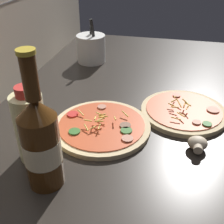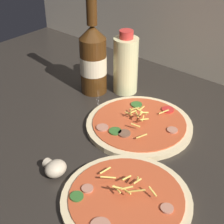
# 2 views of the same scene
# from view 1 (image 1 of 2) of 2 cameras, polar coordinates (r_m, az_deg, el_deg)

# --- Properties ---
(counter_slab) EXTENTS (1.60, 0.90, 0.03)m
(counter_slab) POSITION_cam_1_polar(r_m,az_deg,el_deg) (0.79, 6.25, -3.20)
(counter_slab) COLOR #28231E
(counter_slab) RESTS_ON ground
(pizza_near) EXTENTS (0.25, 0.25, 0.04)m
(pizza_near) POSITION_cam_1_polar(r_m,az_deg,el_deg) (0.85, 14.34, 0.16)
(pizza_near) COLOR beige
(pizza_near) RESTS_ON counter_slab
(pizza_far) EXTENTS (0.26, 0.26, 0.05)m
(pizza_far) POSITION_cam_1_polar(r_m,az_deg,el_deg) (0.76, -2.11, -2.91)
(pizza_far) COLOR beige
(pizza_far) RESTS_ON counter_slab
(beer_bottle) EXTENTS (0.08, 0.08, 0.29)m
(beer_bottle) POSITION_cam_1_polar(r_m,az_deg,el_deg) (0.56, -14.24, -5.97)
(beer_bottle) COLOR #47280F
(beer_bottle) RESTS_ON counter_slab
(oil_bottle) EXTENTS (0.07, 0.07, 0.18)m
(oil_bottle) POSITION_cam_1_polar(r_m,az_deg,el_deg) (0.65, -16.23, -2.89)
(oil_bottle) COLOR beige
(oil_bottle) RESTS_ON counter_slab
(mushroom_left) EXTENTS (0.05, 0.05, 0.03)m
(mushroom_left) POSITION_cam_1_polar(r_m,az_deg,el_deg) (0.71, 17.01, -6.18)
(mushroom_left) COLOR beige
(mushroom_left) RESTS_ON counter_slab
(utensil_crock) EXTENTS (0.12, 0.12, 0.18)m
(utensil_crock) POSITION_cam_1_polar(r_m,az_deg,el_deg) (1.18, -4.26, 12.77)
(utensil_crock) COLOR silver
(utensil_crock) RESTS_ON counter_slab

